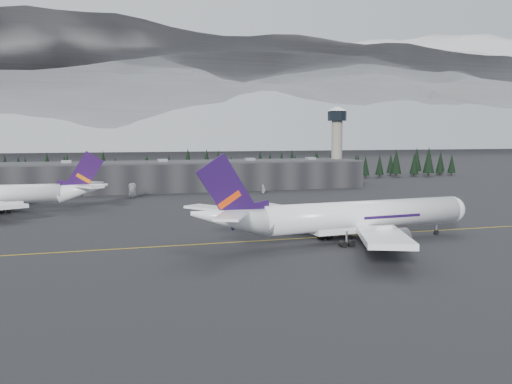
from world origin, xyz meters
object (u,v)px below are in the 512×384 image
object	(u,v)px
terminal	(185,175)
gse_vehicle_b	(263,192)
jet_main	(341,217)
jet_parked	(2,195)
gse_vehicle_a	(132,195)
control_tower	(337,137)

from	to	relation	value
terminal	gse_vehicle_b	world-z (taller)	terminal
gse_vehicle_b	terminal	bearing A→B (deg)	-130.26
jet_main	jet_parked	size ratio (longest dim) A/B	1.08
gse_vehicle_b	jet_parked	bearing A→B (deg)	-69.84
terminal	jet_parked	distance (m)	87.84
jet_main	gse_vehicle_a	xyz separation A→B (m)	(-36.46, 108.85, -5.01)
control_tower	gse_vehicle_a	size ratio (longest dim) A/B	6.65
terminal	jet_main	bearing A→B (deg)	-85.35
gse_vehicle_b	jet_main	bearing A→B (deg)	-4.92
gse_vehicle_a	terminal	bearing A→B (deg)	43.53
jet_main	jet_parked	xyz separation A→B (m)	(-79.47, 79.47, -0.42)
gse_vehicle_a	control_tower	bearing A→B (deg)	14.36
gse_vehicle_a	gse_vehicle_b	xyz separation A→B (m)	(53.23, -1.40, -0.12)
jet_parked	gse_vehicle_a	distance (m)	52.29
control_tower	gse_vehicle_b	world-z (taller)	control_tower
jet_parked	jet_main	bearing A→B (deg)	136.53
gse_vehicle_a	gse_vehicle_b	bearing A→B (deg)	-2.99
jet_parked	gse_vehicle_b	size ratio (longest dim) A/B	16.58
control_tower	jet_parked	xyz separation A→B (m)	(-143.54, -57.92, -18.03)
control_tower	gse_vehicle_b	xyz separation A→B (m)	(-47.30, -29.94, -22.74)
terminal	gse_vehicle_b	bearing A→B (deg)	-44.21
control_tower	jet_main	size ratio (longest dim) A/B	0.54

